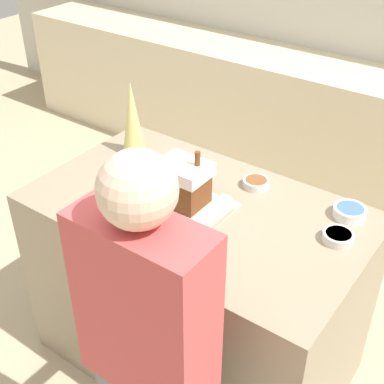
{
  "coord_description": "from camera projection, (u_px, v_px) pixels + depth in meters",
  "views": [
    {
      "loc": [
        1.08,
        -1.53,
        2.27
      ],
      "look_at": [
        -0.03,
        0.0,
        1.02
      ],
      "focal_mm": 50.0,
      "sensor_mm": 36.0,
      "label": 1
    }
  ],
  "objects": [
    {
      "name": "candy_bowl_far_right",
      "position": [
        338.0,
        237.0,
        2.07
      ],
      "size": [
        0.12,
        0.12,
        0.04
      ],
      "color": "silver",
      "rests_on": "kitchen_island"
    },
    {
      "name": "candy_bowl_beside_tree",
      "position": [
        350.0,
        212.0,
        2.2
      ],
      "size": [
        0.14,
        0.14,
        0.04
      ],
      "color": "white",
      "rests_on": "kitchen_island"
    },
    {
      "name": "kitchen_island",
      "position": [
        197.0,
        288.0,
        2.55
      ],
      "size": [
        1.45,
        0.86,
        0.96
      ],
      "color": "gray",
      "rests_on": "ground_plane"
    },
    {
      "name": "candy_bowl_far_left",
      "position": [
        180.0,
        162.0,
        2.53
      ],
      "size": [
        0.13,
        0.13,
        0.05
      ],
      "color": "silver",
      "rests_on": "kitchen_island"
    },
    {
      "name": "decorative_tree",
      "position": [
        132.0,
        119.0,
        2.56
      ],
      "size": [
        0.12,
        0.12,
        0.38
      ],
      "color": "#DBD675",
      "rests_on": "kitchen_island"
    },
    {
      "name": "baking_tray",
      "position": [
        184.0,
        203.0,
        2.29
      ],
      "size": [
        0.41,
        0.27,
        0.01
      ],
      "color": "silver",
      "rests_on": "kitchen_island"
    },
    {
      "name": "person",
      "position": [
        150.0,
        365.0,
        1.73
      ],
      "size": [
        0.43,
        0.54,
        1.64
      ],
      "color": "slate",
      "rests_on": "ground_plane"
    },
    {
      "name": "candy_bowl_behind_tray",
      "position": [
        256.0,
        183.0,
        2.4
      ],
      "size": [
        0.12,
        0.12,
        0.04
      ],
      "color": "silver",
      "rests_on": "kitchen_island"
    },
    {
      "name": "gingerbread_house",
      "position": [
        184.0,
        182.0,
        2.23
      ],
      "size": [
        0.21,
        0.17,
        0.26
      ],
      "color": "brown",
      "rests_on": "baking_tray"
    },
    {
      "name": "back_cabinet_block",
      "position": [
        351.0,
        138.0,
        3.84
      ],
      "size": [
        6.0,
        0.6,
        0.94
      ],
      "color": "beige",
      "rests_on": "ground_plane"
    },
    {
      "name": "ground_plane",
      "position": [
        196.0,
        354.0,
        2.81
      ],
      "size": [
        12.0,
        12.0,
        0.0
      ],
      "primitive_type": "plane",
      "color": "#C6B28E"
    }
  ]
}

